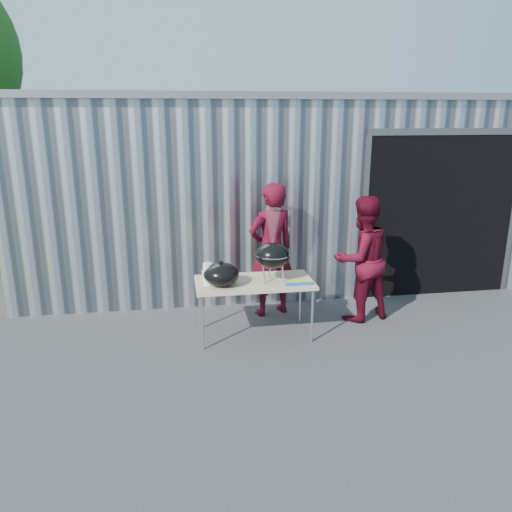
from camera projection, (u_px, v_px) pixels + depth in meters
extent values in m
plane|color=#323234|center=(245.00, 356.00, 6.00)|extent=(80.00, 80.00, 0.00)
cube|color=silver|center=(252.00, 180.00, 10.17)|extent=(8.00, 6.00, 3.00)
cube|color=slate|center=(252.00, 101.00, 9.74)|extent=(8.20, 6.20, 0.10)
cube|color=black|center=(422.00, 211.00, 8.31)|extent=(2.40, 1.20, 2.50)
cube|color=#4C4C51|center=(448.00, 132.00, 7.41)|extent=(2.52, 0.08, 0.10)
cube|color=tan|center=(254.00, 282.00, 6.37)|extent=(1.50, 0.75, 0.04)
cylinder|color=silver|center=(202.00, 323.00, 6.07)|extent=(0.03, 0.03, 0.71)
cylinder|color=silver|center=(312.00, 316.00, 6.28)|extent=(0.03, 0.03, 0.71)
cylinder|color=silver|center=(200.00, 304.00, 6.67)|extent=(0.03, 0.03, 0.71)
cylinder|color=silver|center=(300.00, 298.00, 6.88)|extent=(0.03, 0.03, 0.71)
ellipsoid|color=black|center=(273.00, 255.00, 6.28)|extent=(0.43, 0.43, 0.32)
cylinder|color=silver|center=(273.00, 255.00, 6.28)|extent=(0.44, 0.44, 0.02)
cylinder|color=silver|center=(273.00, 254.00, 6.27)|extent=(0.41, 0.41, 0.01)
cylinder|color=silver|center=(270.00, 269.00, 6.47)|extent=(0.02, 0.02, 0.24)
cylinder|color=silver|center=(264.00, 274.00, 6.26)|extent=(0.02, 0.02, 0.24)
cylinder|color=silver|center=(283.00, 273.00, 6.29)|extent=(0.02, 0.02, 0.24)
cylinder|color=#B95D42|center=(262.00, 253.00, 6.25)|extent=(0.02, 0.14, 0.02)
cylinder|color=#B95D42|center=(265.00, 253.00, 6.25)|extent=(0.02, 0.14, 0.02)
cylinder|color=#B95D42|center=(267.00, 253.00, 6.26)|extent=(0.02, 0.14, 0.02)
cylinder|color=#B95D42|center=(270.00, 253.00, 6.26)|extent=(0.02, 0.14, 0.02)
cylinder|color=#B95D42|center=(273.00, 253.00, 6.27)|extent=(0.02, 0.14, 0.02)
cylinder|color=#B95D42|center=(275.00, 252.00, 6.27)|extent=(0.02, 0.14, 0.02)
cylinder|color=#B95D42|center=(278.00, 252.00, 6.28)|extent=(0.02, 0.14, 0.02)
cylinder|color=#B95D42|center=(280.00, 252.00, 6.29)|extent=(0.02, 0.14, 0.02)
cylinder|color=#B95D42|center=(283.00, 252.00, 6.29)|extent=(0.02, 0.14, 0.02)
cone|color=silver|center=(273.00, 230.00, 6.19)|extent=(0.20, 0.20, 0.55)
ellipsoid|color=black|center=(221.00, 274.00, 6.17)|extent=(0.44, 0.44, 0.29)
cylinder|color=black|center=(221.00, 262.00, 6.12)|extent=(0.05, 0.05, 0.03)
cylinder|color=white|center=(208.00, 274.00, 6.19)|extent=(0.12, 0.12, 0.28)
cube|color=white|center=(210.00, 275.00, 6.45)|extent=(0.20, 0.15, 0.10)
cube|color=#1A55A9|center=(299.00, 283.00, 6.20)|extent=(0.32, 0.06, 0.05)
cube|color=yellow|center=(299.00, 281.00, 6.19)|extent=(0.32, 0.06, 0.01)
imported|color=#4A0717|center=(271.00, 250.00, 7.04)|extent=(0.80, 0.65, 1.90)
imported|color=#4A0717|center=(362.00, 259.00, 6.88)|extent=(1.00, 0.86, 1.75)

